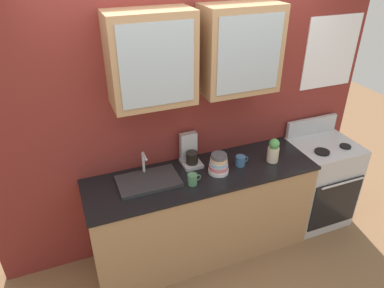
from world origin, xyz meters
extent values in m
plane|color=brown|center=(0.00, 0.00, 0.00)|extent=(10.00, 10.00, 0.00)
cube|color=maroon|center=(0.00, 0.36, 1.27)|extent=(3.62, 0.10, 2.55)
cube|color=#A87F56|center=(-0.37, 0.14, 1.95)|extent=(0.64, 0.32, 0.70)
cube|color=#9EADB7|center=(-0.37, -0.02, 1.95)|extent=(0.55, 0.01, 0.60)
cube|color=#A87F56|center=(0.37, 0.14, 1.95)|extent=(0.64, 0.32, 0.70)
cube|color=#9EADB7|center=(0.37, -0.02, 1.95)|extent=(0.55, 0.01, 0.60)
cube|color=white|center=(1.46, 0.30, 1.78)|extent=(0.60, 0.01, 0.69)
cube|color=#A87F56|center=(0.00, 0.00, 0.45)|extent=(2.06, 0.59, 0.90)
cube|color=black|center=(0.00, 0.00, 0.92)|extent=(2.08, 0.62, 0.03)
cube|color=silver|center=(1.35, 0.00, 0.47)|extent=(0.63, 0.56, 0.93)
cube|color=black|center=(1.35, -0.29, 0.39)|extent=(0.58, 0.01, 0.56)
cylinder|color=silver|center=(1.35, -0.31, 0.67)|extent=(0.50, 0.02, 0.02)
cube|color=silver|center=(1.35, 0.26, 1.02)|extent=(0.60, 0.04, 0.18)
cylinder|color=black|center=(1.21, -0.10, 0.94)|extent=(0.15, 0.15, 0.02)
cylinder|color=black|center=(1.50, -0.10, 0.94)|extent=(0.11, 0.11, 0.02)
cube|color=#2D2D30|center=(-0.48, 0.04, 0.95)|extent=(0.52, 0.33, 0.03)
cylinder|color=silver|center=(-0.48, 0.17, 1.06)|extent=(0.02, 0.02, 0.19)
cylinder|color=silver|center=(-0.48, 0.11, 1.15)|extent=(0.02, 0.12, 0.02)
cylinder|color=white|center=(0.14, -0.04, 0.95)|extent=(0.18, 0.18, 0.04)
cylinder|color=#D87F84|center=(0.14, -0.04, 0.99)|extent=(0.17, 0.17, 0.05)
cylinder|color=#8CB7E0|center=(0.14, -0.04, 1.02)|extent=(0.16, 0.16, 0.05)
cylinder|color=#E0AD7F|center=(0.14, -0.04, 1.06)|extent=(0.15, 0.15, 0.05)
cylinder|color=#4C4C54|center=(0.14, -0.04, 1.09)|extent=(0.14, 0.14, 0.05)
cylinder|color=beige|center=(0.68, -0.05, 1.00)|extent=(0.11, 0.11, 0.14)
sphere|color=#4C994C|center=(0.68, -0.05, 1.11)|extent=(0.10, 0.10, 0.10)
cylinder|color=#4C7F59|center=(-0.14, -0.12, 0.98)|extent=(0.08, 0.08, 0.10)
torus|color=#4C7F59|center=(-0.10, -0.12, 0.99)|extent=(0.06, 0.01, 0.06)
cylinder|color=#38608C|center=(0.37, -0.01, 0.98)|extent=(0.09, 0.09, 0.09)
torus|color=#38608C|center=(0.42, -0.01, 0.98)|extent=(0.06, 0.01, 0.06)
cube|color=#B7B7BC|center=(-0.04, 0.17, 0.95)|extent=(0.17, 0.20, 0.03)
cylinder|color=black|center=(-0.04, 0.15, 1.02)|extent=(0.11, 0.11, 0.11)
cube|color=#B7B7BC|center=(-0.04, 0.24, 1.09)|extent=(0.15, 0.06, 0.26)
camera|label=1|loc=(-1.05, -2.38, 2.73)|focal=33.42mm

